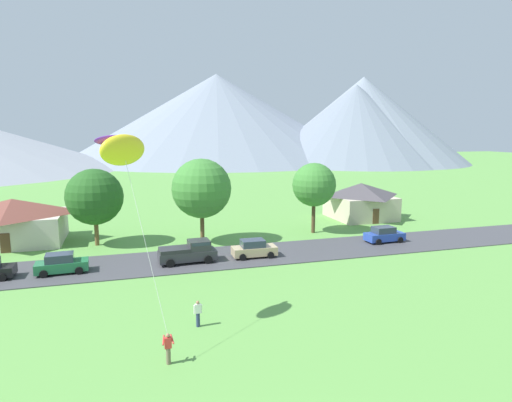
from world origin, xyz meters
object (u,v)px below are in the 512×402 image
Objects in this scene: tree_left_of_center at (314,185)px; pickup_truck_charcoal_east_side at (189,252)px; house_left_center at (361,200)px; watcher_person at (198,313)px; house_leftmost at (13,220)px; parked_car_blue_west_end at (384,235)px; kite_flyer_with_kite at (123,153)px; parked_car_tan_east_end at (254,249)px; parked_car_green_mid_east at (61,264)px; tree_near_left at (202,188)px; tree_center at (95,197)px.

tree_left_of_center is 18.37m from pickup_truck_charcoal_east_side.
house_left_center is 12.04m from tree_left_of_center.
house_left_center is 5.15× the size of watcher_person.
house_leftmost is 39.82m from parked_car_blue_west_end.
house_leftmost is 0.89× the size of kite_flyer_with_kite.
tree_left_of_center is 1.57× the size of pickup_truck_charcoal_east_side.
parked_car_blue_west_end is 2.54× the size of watcher_person.
parked_car_blue_west_end is at bearing 5.52° from parked_car_tan_east_end.
watcher_person is at bearing -2.22° from kite_flyer_with_kite.
watcher_person is (-27.04, -27.59, -1.65)m from house_left_center.
house_leftmost is at bearing 116.22° from parked_car_green_mid_east.
parked_car_tan_east_end is at bearing -61.12° from tree_near_left.
tree_center is 23.33m from kite_flyer_with_kite.
tree_near_left is 2.14× the size of parked_car_blue_west_end.
watcher_person is at bearing -54.98° from parked_car_green_mid_east.
pickup_truck_charcoal_east_side is at bearing 84.28° from watcher_person.
parked_car_blue_west_end is at bearing -14.63° from tree_center.
tree_left_of_center reaches higher than pickup_truck_charcoal_east_side.
parked_car_blue_west_end is at bearing -50.33° from tree_left_of_center.
tree_center is (8.49, -3.33, 2.66)m from house_leftmost.
tree_near_left is 11.13m from tree_center.
tree_near_left reaches higher than pickup_truck_charcoal_east_side.
kite_flyer_with_kite is 10.64m from watcher_person.
tree_near_left is at bearing 164.19° from parked_car_blue_west_end.
pickup_truck_charcoal_east_side is at bearing -153.36° from tree_left_of_center.
tree_near_left is at bearing 79.43° from watcher_person.
parked_car_tan_east_end is at bearing -0.39° from pickup_truck_charcoal_east_side.
parked_car_blue_west_end and parked_car_green_mid_east have the same top height.
pickup_truck_charcoal_east_side is (-6.18, 0.04, 0.19)m from parked_car_tan_east_end.
tree_near_left is 20.28m from parked_car_blue_west_end.
parked_car_blue_west_end is at bearing 3.82° from pickup_truck_charcoal_east_side.
tree_left_of_center is 9.79m from parked_car_blue_west_end.
tree_left_of_center is at bearing -147.68° from house_left_center.
kite_flyer_with_kite is (-26.61, -14.68, 9.89)m from parked_car_blue_west_end.
parked_car_green_mid_east is at bearing 179.92° from pickup_truck_charcoal_east_side.
parked_car_green_mid_east is (6.15, -12.49, -1.64)m from house_leftmost.
parked_car_tan_east_end is at bearing 49.02° from kite_flyer_with_kite.
parked_car_tan_east_end is at bearing -174.48° from parked_car_blue_west_end.
parked_car_green_mid_east is 16.93m from parked_car_tan_east_end.
tree_center reaches higher than house_left_center.
tree_near_left is at bearing -12.52° from tree_center.
house_left_center is 24.66m from tree_near_left.
tree_near_left is at bearing -162.35° from house_left_center.
house_left_center is 2.03× the size of parked_car_blue_west_end.
tree_center is (-10.83, 2.41, -0.78)m from tree_near_left.
watcher_person is at bearing -95.72° from pickup_truck_charcoal_east_side.
tree_near_left is (19.33, -5.74, 3.44)m from house_leftmost.
pickup_truck_charcoal_east_side reaches higher than parked_car_tan_east_end.
house_leftmost is at bearing 143.50° from pickup_truck_charcoal_east_side.
kite_flyer_with_kite reaches higher than tree_near_left.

